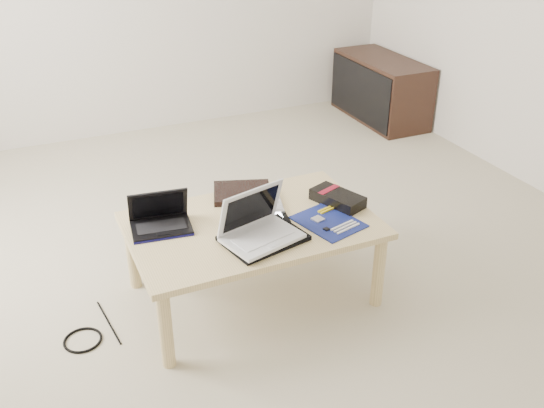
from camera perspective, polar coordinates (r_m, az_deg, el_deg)
name	(u,v)px	position (r m, az deg, el deg)	size (l,w,h in m)	color
ground	(245,252)	(3.26, -2.57, -4.58)	(4.00, 4.00, 0.00)	#BCB198
coffee_table	(252,232)	(2.76, -1.88, -2.62)	(1.10, 0.70, 0.40)	#D8BD82
media_cabinet	(380,89)	(5.09, 10.14, 10.60)	(0.41, 0.90, 0.50)	#342015
book	(242,193)	(2.96, -2.83, 1.08)	(0.33, 0.31, 0.03)	black
netbook	(160,220)	(2.72, -10.47, -1.51)	(0.28, 0.22, 0.18)	black
tablet	(261,217)	(2.77, -1.02, -1.19)	(0.26, 0.21, 0.01)	black
remote	(276,202)	(2.88, 0.34, 0.22)	(0.11, 0.23, 0.02)	silver
neoprene_sleeve	(263,238)	(2.60, -0.81, -3.23)	(0.33, 0.24, 0.02)	black
white_laptop	(258,227)	(2.56, -1.29, -2.23)	(0.36, 0.30, 0.22)	silver
motherboard	(329,221)	(2.74, 5.36, -1.65)	(0.30, 0.34, 0.01)	#0D1653
gpu_box	(337,198)	(2.89, 6.18, 0.54)	(0.21, 0.28, 0.06)	black
cable_coil	(231,225)	(2.71, -3.87, -1.99)	(0.10, 0.10, 0.01)	black
floor_cable_coil	(83,340)	(2.81, -17.38, -12.12)	(0.17, 0.17, 0.01)	black
floor_cable_trail	(109,322)	(2.88, -15.12, -10.69)	(0.01, 0.01, 0.34)	black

